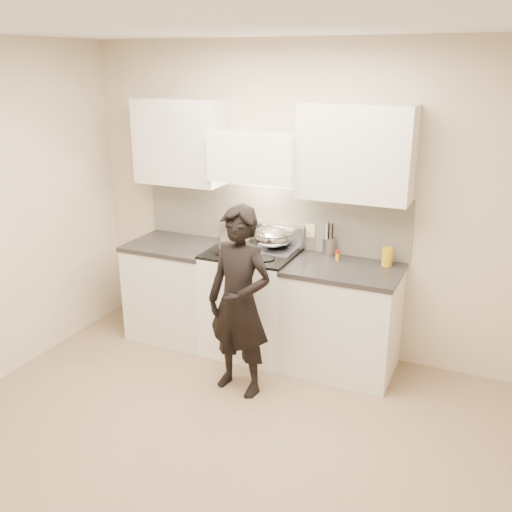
% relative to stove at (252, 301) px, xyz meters
% --- Properties ---
extents(ground_plane, '(4.00, 4.00, 0.00)m').
position_rel_stove_xyz_m(ground_plane, '(0.30, -1.42, -0.47)').
color(ground_plane, '#826C54').
extents(room_shell, '(4.04, 3.54, 2.70)m').
position_rel_stove_xyz_m(room_shell, '(0.24, -1.05, 1.12)').
color(room_shell, beige).
rests_on(room_shell, ground).
extents(stove, '(0.76, 0.65, 0.96)m').
position_rel_stove_xyz_m(stove, '(0.00, 0.00, 0.00)').
color(stove, white).
rests_on(stove, ground).
extents(counter_right, '(0.92, 0.67, 0.92)m').
position_rel_stove_xyz_m(counter_right, '(0.83, 0.00, -0.01)').
color(counter_right, silver).
rests_on(counter_right, ground).
extents(counter_left, '(0.82, 0.67, 0.92)m').
position_rel_stove_xyz_m(counter_left, '(-0.78, 0.00, -0.01)').
color(counter_left, silver).
rests_on(counter_left, ground).
extents(wok, '(0.34, 0.41, 0.27)m').
position_rel_stove_xyz_m(wok, '(0.14, 0.14, 0.58)').
color(wok, '#B0B0B0').
rests_on(wok, stove).
extents(stock_pot, '(0.34, 0.27, 0.16)m').
position_rel_stove_xyz_m(stock_pot, '(-0.11, -0.14, 0.56)').
color(stock_pot, '#B0B0B0').
rests_on(stock_pot, stove).
extents(utensil_crock, '(0.11, 0.11, 0.29)m').
position_rel_stove_xyz_m(utensil_crock, '(0.62, 0.25, 0.53)').
color(utensil_crock, '#A6A6A9').
rests_on(utensil_crock, counter_right).
extents(spice_jar, '(0.04, 0.04, 0.08)m').
position_rel_stove_xyz_m(spice_jar, '(0.73, 0.14, 0.49)').
color(spice_jar, orange).
rests_on(spice_jar, counter_right).
extents(oil_glass, '(0.09, 0.09, 0.15)m').
position_rel_stove_xyz_m(oil_glass, '(1.14, 0.18, 0.52)').
color(oil_glass, '#BC9213').
rests_on(oil_glass, counter_right).
extents(person, '(0.60, 0.45, 1.51)m').
position_rel_stove_xyz_m(person, '(0.19, -0.65, 0.28)').
color(person, black).
rests_on(person, ground).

